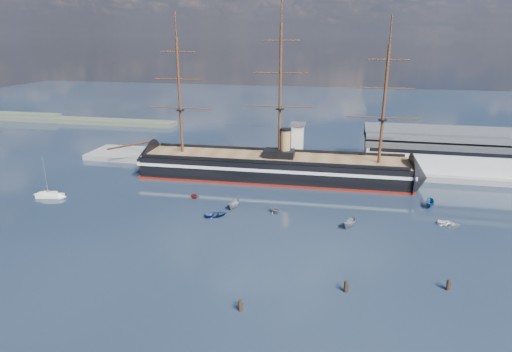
# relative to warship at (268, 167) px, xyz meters

# --- Properties ---
(ground) EXTENTS (600.00, 600.00, 0.00)m
(ground) POSITION_rel_warship_xyz_m (5.22, -20.00, -4.04)
(ground) COLOR black
(ground) RESTS_ON ground
(quay) EXTENTS (180.00, 18.00, 2.00)m
(quay) POSITION_rel_warship_xyz_m (15.22, 16.00, -4.04)
(quay) COLOR slate
(quay) RESTS_ON ground
(warehouse) EXTENTS (63.00, 21.00, 11.60)m
(warehouse) POSITION_rel_warship_xyz_m (63.22, 20.00, 3.95)
(warehouse) COLOR #B7BABC
(warehouse) RESTS_ON ground
(quay_tower) EXTENTS (5.00, 5.00, 15.00)m
(quay_tower) POSITION_rel_warship_xyz_m (8.22, 13.00, 5.72)
(quay_tower) COLOR silver
(quay_tower) RESTS_ON ground
(shoreline) EXTENTS (120.00, 10.00, 4.00)m
(shoreline) POSITION_rel_warship_xyz_m (-134.01, 75.00, -2.59)
(shoreline) COLOR #3F4C38
(shoreline) RESTS_ON ground
(warship) EXTENTS (113.11, 18.90, 53.94)m
(warship) POSITION_rel_warship_xyz_m (0.00, 0.00, 0.00)
(warship) COLOR black
(warship) RESTS_ON ground
(sailboat) EXTENTS (8.19, 3.76, 12.64)m
(sailboat) POSITION_rel_warship_xyz_m (-60.65, -31.22, -3.23)
(sailboat) COLOR silver
(sailboat) RESTS_ON ground
(motorboat_a) EXTENTS (6.86, 3.28, 2.64)m
(motorboat_a) POSITION_rel_warship_xyz_m (-4.52, -27.97, -4.04)
(motorboat_a) COLOR gray
(motorboat_a) RESTS_ON ground
(motorboat_b) EXTENTS (3.16, 4.00, 1.75)m
(motorboat_b) POSITION_rel_warship_xyz_m (-7.78, -34.54, -4.04)
(motorboat_b) COLOR navy
(motorboat_b) RESTS_ON ground
(motorboat_c) EXTENTS (6.48, 4.73, 2.45)m
(motorboat_c) POSITION_rel_warship_xyz_m (27.30, -34.02, -4.04)
(motorboat_c) COLOR slate
(motorboat_c) RESTS_ON ground
(motorboat_d) EXTENTS (5.43, 6.54, 2.23)m
(motorboat_d) POSITION_rel_warship_xyz_m (7.30, -28.73, -4.04)
(motorboat_d) COLOR gray
(motorboat_d) RESTS_ON ground
(motorboat_e) EXTENTS (2.36, 3.63, 1.58)m
(motorboat_e) POSITION_rel_warship_xyz_m (52.15, -27.73, -4.04)
(motorboat_e) COLOR white
(motorboat_e) RESTS_ON ground
(motorboat_f) EXTENTS (6.76, 3.45, 2.58)m
(motorboat_f) POSITION_rel_warship_xyz_m (49.52, -15.56, -4.04)
(motorboat_f) COLOR navy
(motorboat_f) RESTS_ON ground
(motorboat_g) EXTENTS (4.94, 6.24, 2.11)m
(motorboat_g) POSITION_rel_warship_xyz_m (-18.13, -22.92, -4.04)
(motorboat_g) COLOR maroon
(motorboat_g) RESTS_ON ground
(piling_near_mid) EXTENTS (0.64, 0.64, 2.83)m
(piling_near_mid) POSITION_rel_warship_xyz_m (8.62, -73.32, -4.04)
(piling_near_mid) COLOR black
(piling_near_mid) RESTS_ON ground
(piling_near_right) EXTENTS (0.64, 0.64, 3.03)m
(piling_near_right) POSITION_rel_warship_xyz_m (26.72, -63.49, -4.04)
(piling_near_right) COLOR black
(piling_near_right) RESTS_ON ground
(piling_far_right) EXTENTS (0.64, 0.64, 2.92)m
(piling_far_right) POSITION_rel_warship_xyz_m (45.74, -58.78, -4.04)
(piling_far_right) COLOR black
(piling_far_right) RESTS_ON ground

